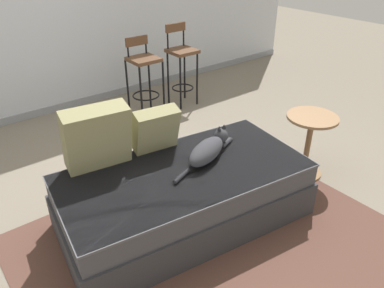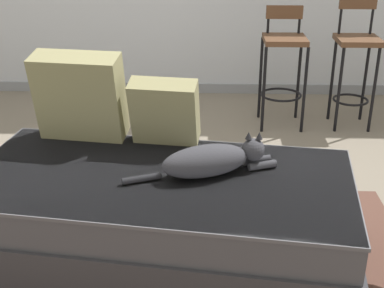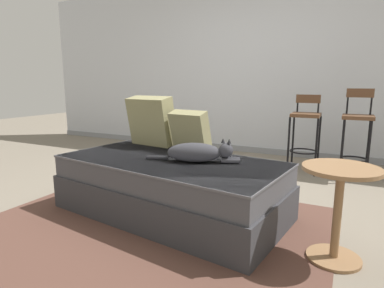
{
  "view_description": "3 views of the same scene",
  "coord_description": "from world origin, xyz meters",
  "px_view_note": "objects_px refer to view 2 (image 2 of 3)",
  "views": [
    {
      "loc": [
        -1.35,
        -2.21,
        1.97
      ],
      "look_at": [
        0.15,
        -0.3,
        0.58
      ],
      "focal_mm": 35.0,
      "sensor_mm": 36.0,
      "label": 1
    },
    {
      "loc": [
        0.23,
        -2.62,
        1.62
      ],
      "look_at": [
        0.15,
        -0.3,
        0.58
      ],
      "focal_mm": 50.0,
      "sensor_mm": 36.0,
      "label": 2
    },
    {
      "loc": [
        1.28,
        -2.57,
        1.07
      ],
      "look_at": [
        0.15,
        -0.3,
        0.58
      ],
      "focal_mm": 30.0,
      "sensor_mm": 36.0,
      "label": 3
    }
  ],
  "objects_px": {
    "couch": "(161,217)",
    "throw_pillow_middle": "(165,112)",
    "bar_stool_near_window": "(283,58)",
    "bar_stool_by_doorway": "(356,55)",
    "cat": "(212,160)",
    "throw_pillow_corner": "(80,96)"
  },
  "relations": [
    {
      "from": "couch",
      "to": "throw_pillow_middle",
      "type": "bearing_deg",
      "value": 89.5
    },
    {
      "from": "couch",
      "to": "bar_stool_near_window",
      "type": "height_order",
      "value": "bar_stool_near_window"
    },
    {
      "from": "couch",
      "to": "cat",
      "type": "xyz_separation_m",
      "value": [
        0.24,
        0.02,
        0.3
      ]
    },
    {
      "from": "couch",
      "to": "bar_stool_by_doorway",
      "type": "xyz_separation_m",
      "value": [
        1.35,
        1.83,
        0.34
      ]
    },
    {
      "from": "bar_stool_near_window",
      "to": "bar_stool_by_doorway",
      "type": "height_order",
      "value": "bar_stool_by_doorway"
    },
    {
      "from": "cat",
      "to": "bar_stool_near_window",
      "type": "bearing_deg",
      "value": 72.98
    },
    {
      "from": "throw_pillow_corner",
      "to": "bar_stool_near_window",
      "type": "height_order",
      "value": "throw_pillow_corner"
    },
    {
      "from": "cat",
      "to": "bar_stool_by_doorway",
      "type": "height_order",
      "value": "bar_stool_by_doorway"
    },
    {
      "from": "cat",
      "to": "bar_stool_by_doorway",
      "type": "xyz_separation_m",
      "value": [
        1.11,
        1.81,
        0.04
      ]
    },
    {
      "from": "throw_pillow_middle",
      "to": "cat",
      "type": "bearing_deg",
      "value": -54.7
    },
    {
      "from": "couch",
      "to": "bar_stool_near_window",
      "type": "xyz_separation_m",
      "value": [
        0.8,
        1.83,
        0.31
      ]
    },
    {
      "from": "bar_stool_by_doorway",
      "to": "couch",
      "type": "bearing_deg",
      "value": -126.34
    },
    {
      "from": "couch",
      "to": "bar_stool_near_window",
      "type": "bearing_deg",
      "value": 66.44
    },
    {
      "from": "couch",
      "to": "throw_pillow_corner",
      "type": "relative_size",
      "value": 3.98
    },
    {
      "from": "cat",
      "to": "bar_stool_near_window",
      "type": "xyz_separation_m",
      "value": [
        0.55,
        1.81,
        0.01
      ]
    },
    {
      "from": "bar_stool_near_window",
      "to": "bar_stool_by_doorway",
      "type": "distance_m",
      "value": 0.55
    },
    {
      "from": "cat",
      "to": "throw_pillow_middle",
      "type": "bearing_deg",
      "value": 125.3
    },
    {
      "from": "cat",
      "to": "throw_pillow_corner",
      "type": "bearing_deg",
      "value": 149.92
    },
    {
      "from": "couch",
      "to": "throw_pillow_middle",
      "type": "xyz_separation_m",
      "value": [
        0.0,
        0.36,
        0.41
      ]
    },
    {
      "from": "throw_pillow_middle",
      "to": "bar_stool_by_doorway",
      "type": "xyz_separation_m",
      "value": [
        1.35,
        1.47,
        -0.07
      ]
    },
    {
      "from": "throw_pillow_middle",
      "to": "bar_stool_near_window",
      "type": "relative_size",
      "value": 0.4
    },
    {
      "from": "couch",
      "to": "bar_stool_near_window",
      "type": "relative_size",
      "value": 2.1
    }
  ]
}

